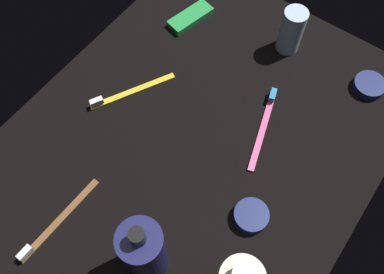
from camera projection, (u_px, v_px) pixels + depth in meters
The scene contains 9 objects.
ground_plane at pixel (192, 146), 79.68cm from camera, with size 84.00×64.00×1.20cm, color black.
lotion_bottle at pixel (144, 252), 62.03cm from camera, with size 6.62×6.62×18.66cm.
deodorant_stick at pixel (291, 31), 85.22cm from camera, with size 4.82×4.82×10.15cm, color silver.
toothbrush_brown at pixel (55, 224), 71.56cm from camera, with size 18.03×1.75×2.10cm.
toothbrush_yellow at pixel (128, 92), 83.75cm from camera, with size 16.41×9.61×2.10cm.
toothbrush_pink at pixel (264, 124), 80.45cm from camera, with size 17.52×6.58×2.10cm.
snack_bar_green at pixel (191, 17), 92.56cm from camera, with size 10.40×4.00×1.50cm, color green.
cream_tin_left at pixel (369, 86), 84.13cm from camera, with size 6.32×6.32×1.79cm, color navy.
cream_tin_right at pixel (251, 216), 71.76cm from camera, with size 6.06×6.06×2.07cm, color navy.
Camera 1 is at (-28.16, -20.56, 71.07)cm, focal length 39.27 mm.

